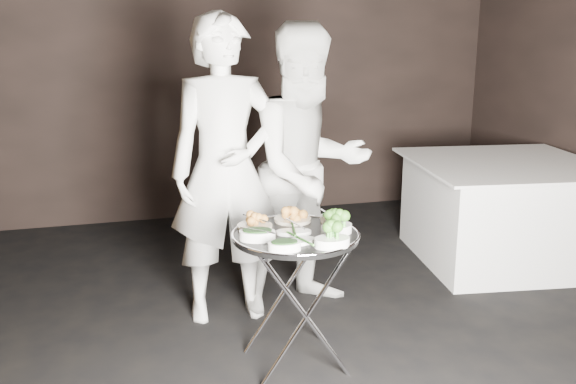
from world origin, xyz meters
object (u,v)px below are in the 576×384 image
object	(u,v)px
serving_tray	(296,235)
waiter_left	(226,170)
dining_table	(502,211)
waiter_right	(309,170)
tray_stand	(295,294)

from	to	relation	value
serving_tray	waiter_left	bearing A→B (deg)	107.90
waiter_left	dining_table	world-z (taller)	waiter_left
serving_tray	waiter_right	bearing A→B (deg)	67.69
waiter_right	tray_stand	bearing A→B (deg)	-124.63
tray_stand	dining_table	distance (m)	2.34
waiter_right	waiter_left	bearing A→B (deg)	169.43
tray_stand	waiter_right	world-z (taller)	waiter_right
serving_tray	dining_table	bearing A→B (deg)	29.15
tray_stand	waiter_left	distance (m)	0.94
dining_table	tray_stand	bearing A→B (deg)	-150.85
serving_tray	waiter_right	size ratio (longest dim) A/B	0.37
serving_tray	waiter_right	world-z (taller)	waiter_right
waiter_right	dining_table	bearing A→B (deg)	0.26
dining_table	serving_tray	bearing A→B (deg)	-150.85
waiter_right	dining_table	distance (m)	1.85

